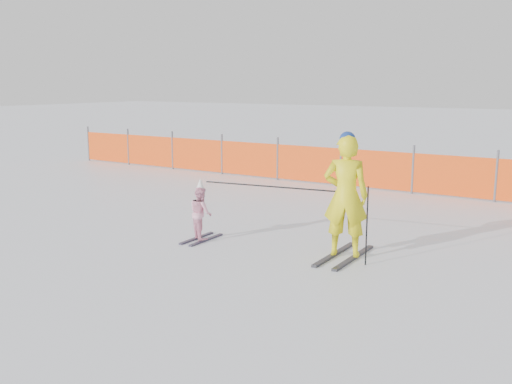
% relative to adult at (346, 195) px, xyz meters
% --- Properties ---
extents(ground, '(120.00, 120.00, 0.00)m').
position_rel_adult_xyz_m(ground, '(-1.45, -0.89, -1.03)').
color(ground, white).
rests_on(ground, ground).
extents(adult, '(0.82, 1.52, 2.05)m').
position_rel_adult_xyz_m(adult, '(0.00, 0.00, 0.00)').
color(adult, black).
rests_on(adult, ground).
extents(child, '(0.58, 0.93, 1.13)m').
position_rel_adult_xyz_m(child, '(-2.62, -0.41, -0.51)').
color(child, black).
rests_on(child, ground).
extents(ski_poles, '(2.96, 0.40, 1.25)m').
position_rel_adult_xyz_m(ski_poles, '(-0.71, -0.20, -0.10)').
color(ski_poles, black).
rests_on(ski_poles, ground).
extents(safety_fence, '(17.20, 0.06, 1.25)m').
position_rel_adult_xyz_m(safety_fence, '(-4.19, 5.99, -0.47)').
color(safety_fence, '#595960').
rests_on(safety_fence, ground).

